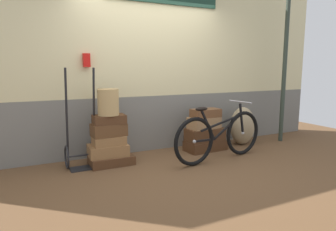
{
  "coord_description": "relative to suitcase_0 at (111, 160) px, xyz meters",
  "views": [
    {
      "loc": [
        -1.99,
        -3.92,
        1.41
      ],
      "look_at": [
        0.07,
        0.21,
        0.68
      ],
      "focal_mm": 32.32,
      "sensor_mm": 36.0,
      "label": 1
    }
  ],
  "objects": [
    {
      "name": "suitcase_8",
      "position": [
        1.66,
        0.03,
        0.58
      ],
      "size": [
        0.5,
        0.28,
        0.14
      ],
      "primitive_type": "cube",
      "rotation": [
        0.0,
        0.0,
        0.03
      ],
      "color": "brown",
      "rests_on": "suitcase_7"
    },
    {
      "name": "bicycle",
      "position": [
        1.56,
        -0.52,
        0.31
      ],
      "size": [
        1.73,
        0.46,
        0.89
      ],
      "color": "black",
      "rests_on": "ground"
    },
    {
      "name": "burlap_sack",
      "position": [
        2.51,
        0.08,
        0.28
      ],
      "size": [
        0.47,
        0.4,
        0.7
      ],
      "primitive_type": "ellipsoid",
      "color": "#9E8966",
      "rests_on": "ground"
    },
    {
      "name": "wicker_basket",
      "position": [
        -0.01,
        0.02,
        0.86
      ],
      "size": [
        0.3,
        0.3,
        0.38
      ],
      "primitive_type": "cylinder",
      "color": "tan",
      "rests_on": "suitcase_4"
    },
    {
      "name": "suitcase_1",
      "position": [
        -0.04,
        0.03,
        0.15
      ],
      "size": [
        0.58,
        0.4,
        0.17
      ],
      "primitive_type": "cube",
      "rotation": [
        0.0,
        0.0,
        -0.05
      ],
      "color": "olive",
      "rests_on": "suitcase_0"
    },
    {
      "name": "suitcase_6",
      "position": [
        1.65,
        0.02,
        0.21
      ],
      "size": [
        0.66,
        0.35,
        0.22
      ],
      "primitive_type": "cube",
      "rotation": [
        0.0,
        0.0,
        0.02
      ],
      "color": "#4C2D19",
      "rests_on": "suitcase_5"
    },
    {
      "name": "station_building",
      "position": [
        0.84,
        0.56,
        1.46
      ],
      "size": [
        7.23,
        0.74,
        3.04
      ],
      "color": "slate",
      "rests_on": "ground"
    },
    {
      "name": "suitcase_2",
      "position": [
        -0.02,
        0.01,
        0.3
      ],
      "size": [
        0.46,
        0.28,
        0.13
      ],
      "primitive_type": "cube",
      "rotation": [
        0.0,
        0.0,
        0.0
      ],
      "color": "olive",
      "rests_on": "suitcase_1"
    },
    {
      "name": "luggage_trolley",
      "position": [
        -0.4,
        0.08,
        0.24
      ],
      "size": [
        0.46,
        0.39,
        1.41
      ],
      "color": "black",
      "rests_on": "ground"
    },
    {
      "name": "suitcase_3",
      "position": [
        -0.02,
        0.04,
        0.45
      ],
      "size": [
        0.5,
        0.32,
        0.18
      ],
      "primitive_type": "cube",
      "rotation": [
        0.0,
        0.0,
        0.05
      ],
      "color": "brown",
      "rests_on": "suitcase_2"
    },
    {
      "name": "suitcase_0",
      "position": [
        0.0,
        0.0,
        0.0
      ],
      "size": [
        0.63,
        0.39,
        0.13
      ],
      "primitive_type": "cube",
      "rotation": [
        0.0,
        0.0,
        0.0
      ],
      "color": "#4C2D19",
      "rests_on": "ground"
    },
    {
      "name": "ground",
      "position": [
        0.82,
        -0.29,
        -0.1
      ],
      "size": [
        9.23,
        5.2,
        0.06
      ],
      "primitive_type": "cube",
      "color": "brown"
    },
    {
      "name": "suitcase_4",
      "position": [
        -0.0,
        0.03,
        0.6
      ],
      "size": [
        0.47,
        0.3,
        0.13
      ],
      "primitive_type": "cube",
      "rotation": [
        0.0,
        0.0,
        -0.03
      ],
      "color": "#4C2D19",
      "rests_on": "suitcase_3"
    },
    {
      "name": "suitcase_7",
      "position": [
        1.64,
        0.04,
        0.42
      ],
      "size": [
        0.56,
        0.36,
        0.19
      ],
      "primitive_type": "cube",
      "rotation": [
        0.0,
        0.0,
        0.1
      ],
      "color": "#9E754C",
      "rests_on": "suitcase_6"
    },
    {
      "name": "suitcase_5",
      "position": [
        1.67,
        0.03,
        0.02
      ],
      "size": [
        0.74,
        0.41,
        0.17
      ],
      "primitive_type": "cube",
      "rotation": [
        0.0,
        0.0,
        0.07
      ],
      "color": "#4C2D19",
      "rests_on": "ground"
    }
  ]
}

